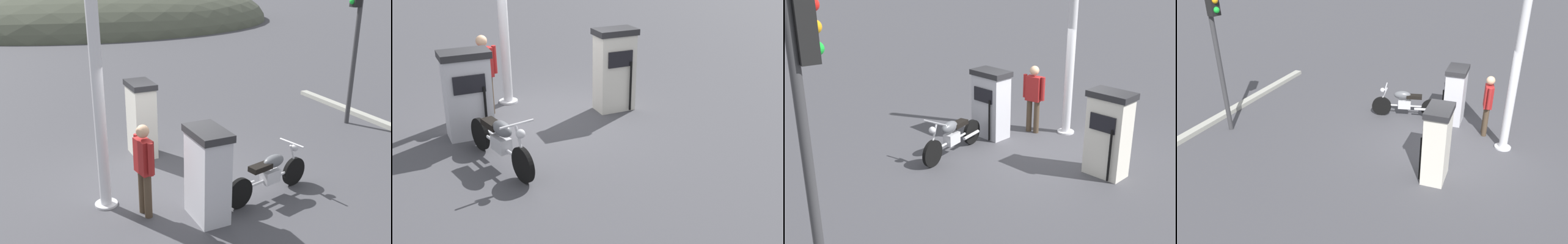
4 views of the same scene
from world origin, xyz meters
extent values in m
plane|color=#424247|center=(0.00, 0.00, 0.00)|extent=(120.00, 120.00, 0.00)
cube|color=silver|center=(0.07, -1.50, 0.73)|extent=(0.52, 0.81, 1.47)
cube|color=black|center=(0.33, -1.51, 1.06)|extent=(0.05, 0.56, 0.32)
cube|color=#262628|center=(0.07, -1.50, 1.53)|extent=(0.57, 0.89, 0.12)
cylinder|color=black|center=(0.37, -1.28, 0.51)|extent=(0.05, 0.05, 0.95)
cube|color=silver|center=(0.07, 1.50, 0.78)|extent=(0.50, 0.78, 1.57)
cube|color=black|center=(0.32, 1.49, 1.13)|extent=(0.05, 0.53, 0.32)
cube|color=#262628|center=(0.07, 1.50, 1.63)|extent=(0.55, 0.85, 0.12)
cylinder|color=black|center=(0.36, 1.72, 0.55)|extent=(0.05, 0.05, 1.02)
cylinder|color=black|center=(2.12, -1.24, 0.28)|extent=(0.57, 0.18, 0.56)
cylinder|color=black|center=(0.72, -1.50, 0.28)|extent=(0.57, 0.18, 0.56)
cube|color=silver|center=(1.47, -1.36, 0.38)|extent=(0.39, 0.26, 0.24)
cylinder|color=silver|center=(1.42, -1.37, 0.33)|extent=(1.07, 0.24, 0.05)
ellipsoid|color=#595B60|center=(1.54, -1.35, 0.66)|extent=(0.51, 0.30, 0.24)
cube|color=black|center=(1.20, -1.41, 0.63)|extent=(0.47, 0.28, 0.10)
cylinder|color=silver|center=(2.09, -1.25, 0.58)|extent=(0.26, 0.09, 0.57)
cylinder|color=silver|center=(2.01, -1.26, 0.90)|extent=(0.14, 0.56, 0.04)
sphere|color=silver|center=(2.10, -1.24, 0.78)|extent=(0.16, 0.16, 0.14)
cylinder|color=silver|center=(0.89, -1.34, 0.30)|extent=(0.55, 0.17, 0.07)
cylinder|color=#473828|center=(-0.81, -1.04, 0.40)|extent=(0.14, 0.14, 0.79)
cylinder|color=#473828|center=(-0.83, -0.85, 0.40)|extent=(0.14, 0.14, 0.79)
cube|color=maroon|center=(-0.82, -0.95, 1.09)|extent=(0.24, 0.38, 0.59)
cylinder|color=maroon|center=(-0.79, -1.18, 1.11)|extent=(0.10, 0.10, 0.56)
cylinder|color=maroon|center=(-0.85, -0.71, 1.11)|extent=(0.10, 0.10, 0.56)
sphere|color=tan|center=(-0.82, -0.95, 1.52)|extent=(0.24, 0.24, 0.22)
cylinder|color=#38383A|center=(5.78, 0.94, 1.90)|extent=(0.14, 0.14, 3.80)
sphere|color=green|center=(5.54, 0.99, 3.22)|extent=(0.18, 0.18, 0.15)
cylinder|color=silver|center=(-1.33, -0.33, 2.32)|extent=(0.20, 0.20, 4.63)
cylinder|color=silver|center=(-1.33, -0.33, 0.02)|extent=(0.40, 0.40, 0.04)
ellipsoid|color=#4C5142|center=(6.51, 29.13, 0.00)|extent=(29.24, 24.25, 7.93)
camera|label=1|loc=(-3.09, -7.14, 3.98)|focal=40.15mm
camera|label=2|loc=(8.33, -3.32, 3.66)|focal=44.86mm
camera|label=3|loc=(7.94, 5.50, 4.18)|focal=43.97mm
camera|label=4|loc=(-0.88, 8.70, 4.91)|focal=35.64mm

